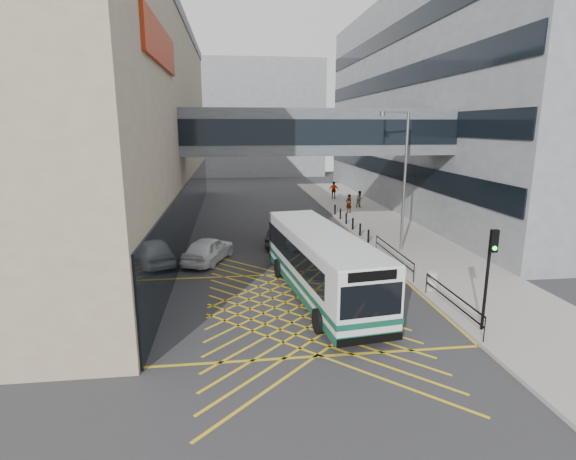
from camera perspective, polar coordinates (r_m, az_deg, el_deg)
name	(u,v)px	position (r m, az deg, el deg)	size (l,w,h in m)	color
ground	(299,307)	(20.38, 1.43, -9.69)	(120.00, 120.00, 0.00)	#333335
building_whsmith	(13,124)	(37.75, -31.51, 11.37)	(24.17, 42.00, 16.00)	gray
building_right	(505,104)	(50.37, 25.86, 14.22)	(24.09, 44.00, 20.00)	slate
building_far	(235,119)	(78.59, -6.76, 13.79)	(28.00, 16.00, 18.00)	slate
skybridge	(317,132)	(31.13, 3.73, 12.34)	(20.00, 4.10, 3.00)	#4D5257
pavement	(383,227)	(36.45, 11.96, 0.42)	(6.00, 54.00, 0.16)	gray
box_junction	(299,306)	(20.38, 1.43, -9.68)	(12.00, 9.00, 0.01)	gold
bus	(320,262)	(21.08, 4.08, -4.08)	(3.95, 11.41, 3.13)	silver
car_white	(208,249)	(26.97, -10.10, -2.43)	(1.99, 4.85, 1.54)	white
car_dark	(281,236)	(30.15, -0.91, -0.82)	(1.62, 4.14, 1.30)	black
car_silver	(305,218)	(35.77, 2.23, 1.56)	(2.05, 4.86, 1.51)	gray
traffic_light	(490,266)	(18.47, 24.25, -4.14)	(0.29, 0.47, 4.03)	black
street_lamp	(402,174)	(28.54, 14.30, 6.95)	(1.95, 0.51, 8.57)	slate
litter_bin	(432,281)	(22.90, 17.79, -6.16)	(0.49, 0.49, 0.85)	#ADA89E
kerb_railings	(416,270)	(23.33, 15.93, -4.92)	(0.05, 12.54, 1.00)	black
bollards	(349,221)	(35.54, 7.81, 1.13)	(0.14, 10.14, 0.90)	black
pedestrian_a	(349,204)	(41.16, 7.72, 3.34)	(0.68, 0.49, 1.72)	gray
pedestrian_b	(360,199)	(44.13, 9.12, 3.88)	(0.79, 0.46, 1.61)	gray
pedestrian_c	(334,190)	(49.00, 5.84, 5.04)	(1.11, 0.53, 1.88)	gray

